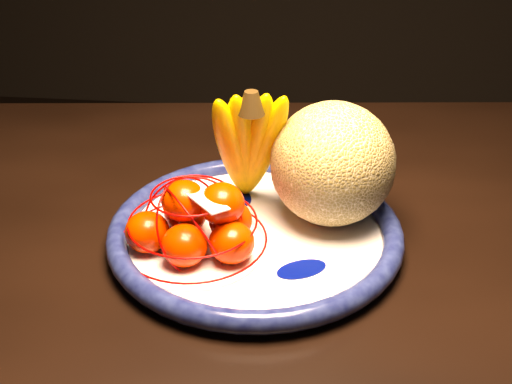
# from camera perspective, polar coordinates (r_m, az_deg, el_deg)

# --- Properties ---
(dining_table) EXTENTS (1.63, 1.09, 0.77)m
(dining_table) POSITION_cam_1_polar(r_m,az_deg,el_deg) (0.93, 13.24, -7.74)
(dining_table) COLOR black
(dining_table) RESTS_ON ground
(fruit_bowl) EXTENTS (0.38, 0.38, 0.03)m
(fruit_bowl) POSITION_cam_1_polar(r_m,az_deg,el_deg) (0.84, -0.08, -3.61)
(fruit_bowl) COLOR white
(fruit_bowl) RESTS_ON dining_table
(cantaloupe) EXTENTS (0.16, 0.16, 0.16)m
(cantaloupe) POSITION_cam_1_polar(r_m,az_deg,el_deg) (0.83, 6.82, 2.51)
(cantaloupe) COLOR olive
(cantaloupe) RESTS_ON fruit_bowl
(banana_bunch) EXTENTS (0.13, 0.13, 0.20)m
(banana_bunch) POSITION_cam_1_polar(r_m,az_deg,el_deg) (0.85, -0.70, 4.53)
(banana_bunch) COLOR #FFC300
(banana_bunch) RESTS_ON fruit_bowl
(mandarin_bag) EXTENTS (0.22, 0.22, 0.12)m
(mandarin_bag) POSITION_cam_1_polar(r_m,az_deg,el_deg) (0.79, -5.29, -2.77)
(mandarin_bag) COLOR #EE3200
(mandarin_bag) RESTS_ON fruit_bowl
(price_tag) EXTENTS (0.07, 0.07, 0.01)m
(price_tag) POSITION_cam_1_polar(r_m,az_deg,el_deg) (0.76, -4.78, -0.47)
(price_tag) COLOR white
(price_tag) RESTS_ON mandarin_bag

